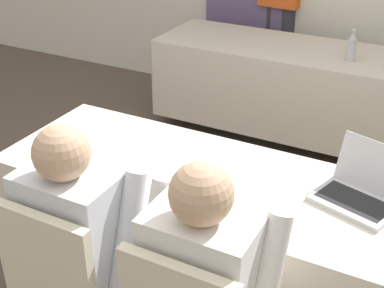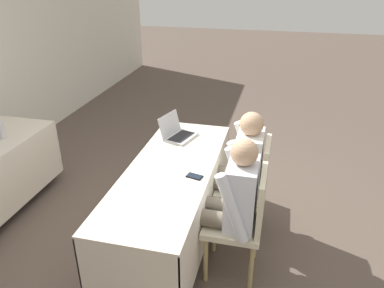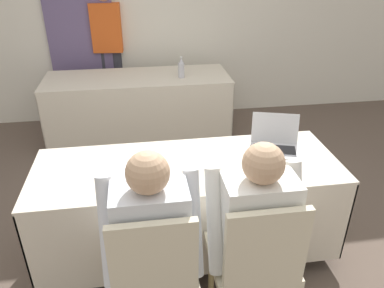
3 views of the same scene
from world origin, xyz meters
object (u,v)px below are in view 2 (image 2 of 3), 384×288
object	(u,v)px
chair_near_right	(250,183)
water_bottle	(0,129)
cell_phone	(195,176)
person_white_shirt	(239,166)
laptop	(178,133)
chair_near_left	(243,218)
person_checkered_shirt	(231,199)

from	to	relation	value
chair_near_right	water_bottle	bearing A→B (deg)	-88.12
chair_near_right	cell_phone	bearing A→B (deg)	-50.36
person_white_shirt	laptop	bearing A→B (deg)	-117.99
water_bottle	chair_near_left	xyz separation A→B (m)	(-0.45, -2.44, -0.31)
water_bottle	chair_near_right	xyz separation A→B (m)	(0.08, -2.44, -0.31)
laptop	cell_phone	size ratio (longest dim) A/B	2.73
chair_near_left	cell_phone	bearing A→B (deg)	-112.44
laptop	cell_phone	world-z (taller)	laptop
chair_near_left	chair_near_right	size ratio (longest dim) A/B	1.00
laptop	person_white_shirt	size ratio (longest dim) A/B	0.32
water_bottle	chair_near_right	size ratio (longest dim) A/B	0.24
water_bottle	chair_near_right	bearing A→B (deg)	-88.12
water_bottle	person_white_shirt	bearing A→B (deg)	-88.03
cell_phone	laptop	bearing A→B (deg)	39.32
chair_near_right	person_checkered_shirt	xyz separation A→B (m)	(-0.53, 0.10, 0.16)
cell_phone	person_checkered_shirt	xyz separation A→B (m)	(-0.18, -0.32, -0.05)
water_bottle	person_checkered_shirt	size ratio (longest dim) A/B	0.19
person_checkered_shirt	cell_phone	bearing A→B (deg)	-118.68
laptop	person_white_shirt	world-z (taller)	person_white_shirt
laptop	water_bottle	world-z (taller)	laptop
water_bottle	chair_near_right	distance (m)	2.46
chair_near_left	chair_near_right	world-z (taller)	same
laptop	person_checkered_shirt	size ratio (longest dim) A/B	0.32
laptop	person_checkered_shirt	distance (m)	1.10
cell_phone	chair_near_right	size ratio (longest dim) A/B	0.15
person_checkered_shirt	water_bottle	bearing A→B (deg)	-100.87
chair_near_left	person_checkered_shirt	xyz separation A→B (m)	(0.00, 0.10, 0.16)
laptop	water_bottle	size ratio (longest dim) A/B	1.74
chair_near_right	person_white_shirt	world-z (taller)	person_white_shirt
person_checkered_shirt	person_white_shirt	size ratio (longest dim) A/B	1.00
cell_phone	person_white_shirt	distance (m)	0.48
laptop	chair_near_left	world-z (taller)	laptop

